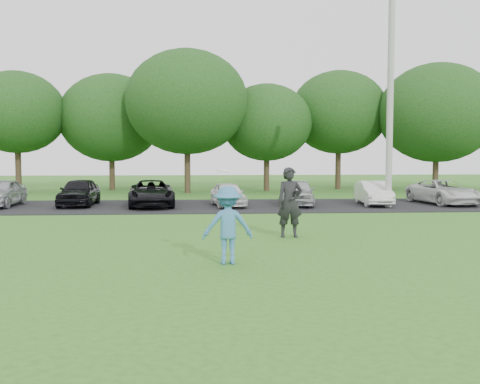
% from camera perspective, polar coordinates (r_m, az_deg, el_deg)
% --- Properties ---
extents(ground, '(100.00, 100.00, 0.00)m').
position_cam_1_polar(ground, '(11.27, 1.19, -7.85)').
color(ground, '#326A1E').
rests_on(ground, ground).
extents(parking_lot, '(32.00, 6.50, 0.03)m').
position_cam_1_polar(parking_lot, '(24.12, -1.50, -1.47)').
color(parking_lot, black).
rests_on(parking_lot, ground).
extents(utility_pole, '(0.28, 0.28, 9.03)m').
position_cam_1_polar(utility_pole, '(24.29, 15.72, 9.05)').
color(utility_pole, '#A7A6A2').
rests_on(utility_pole, ground).
extents(frisbee_player, '(1.11, 0.69, 2.05)m').
position_cam_1_polar(frisbee_player, '(11.33, -1.33, -3.54)').
color(frisbee_player, teal).
rests_on(frisbee_player, ground).
extents(camera_bystander, '(0.73, 0.50, 1.97)m').
position_cam_1_polar(camera_bystander, '(15.03, 5.34, -1.10)').
color(camera_bystander, black).
rests_on(camera_bystander, ground).
extents(parked_cars, '(28.34, 4.61, 1.24)m').
position_cam_1_polar(parked_cars, '(24.04, -1.66, -0.06)').
color(parked_cars, '#4D1010').
rests_on(parked_cars, parking_lot).
extents(tree_row, '(42.39, 9.85, 8.64)m').
position_cam_1_polar(tree_row, '(33.94, 0.39, 8.38)').
color(tree_row, '#38281C').
rests_on(tree_row, ground).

